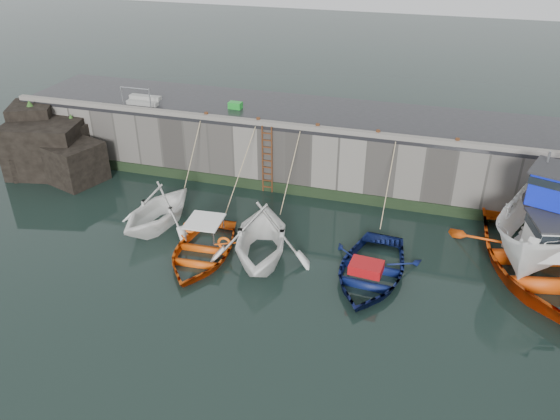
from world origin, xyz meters
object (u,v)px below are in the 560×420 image
(bollard_b, at_px, (258,121))
(bollard_d, at_px, (378,133))
(ladder, at_px, (267,160))
(boat_near_blacktrim, at_px, (261,257))
(boat_far_white, at_px, (545,227))
(boat_near_blue, at_px, (202,255))
(bollard_c, at_px, (318,127))
(boat_far_orange, at_px, (538,260))
(boat_near_navy, at_px, (370,276))
(bollard_a, at_px, (206,115))
(fish_crate, at_px, (235,105))
(bollard_e, at_px, (457,142))
(boat_near_white, at_px, (159,225))

(bollard_b, bearing_deg, bollard_d, 0.00)
(ladder, bearing_deg, boat_near_blacktrim, -74.66)
(boat_far_white, bearing_deg, boat_near_blue, -143.57)
(bollard_c, bearing_deg, boat_near_blacktrim, -97.73)
(ladder, bearing_deg, bollard_c, 8.67)
(boat_near_blacktrim, xyz_separation_m, boat_far_orange, (9.83, 2.02, 0.51))
(boat_near_navy, distance_m, bollard_d, 6.51)
(boat_near_blue, relative_size, boat_near_blacktrim, 0.96)
(bollard_d, bearing_deg, boat_near_blue, -132.30)
(bollard_a, xyz_separation_m, bollard_c, (5.20, 0.00, 0.00))
(bollard_b, bearing_deg, boat_far_orange, -16.88)
(fish_crate, bearing_deg, boat_near_navy, -39.48)
(bollard_e, bearing_deg, ladder, -177.60)
(boat_near_navy, bearing_deg, boat_far_orange, 23.62)
(boat_near_navy, xyz_separation_m, bollard_b, (-6.05, 5.56, 3.30))
(boat_near_blacktrim, distance_m, bollard_c, 6.54)
(ladder, height_order, boat_near_blue, ladder)
(bollard_b, bearing_deg, boat_near_blue, -92.42)
(boat_far_white, distance_m, bollard_b, 12.39)
(boat_near_white, height_order, bollard_e, bollard_e)
(bollard_d, height_order, bollard_e, same)
(boat_far_white, height_order, bollard_a, boat_far_white)
(boat_far_white, relative_size, bollard_e, 28.37)
(bollard_a, bearing_deg, fish_crate, 64.31)
(boat_far_white, height_order, bollard_c, boat_far_white)
(boat_far_orange, xyz_separation_m, bollard_d, (-6.47, 3.57, 2.79))
(boat_near_blacktrim, relative_size, bollard_c, 16.90)
(boat_far_orange, xyz_separation_m, fish_crate, (-13.48, 5.21, 2.81))
(boat_near_navy, relative_size, bollard_d, 17.39)
(boat_near_white, relative_size, bollard_d, 14.76)
(ladder, distance_m, bollard_e, 8.19)
(bollard_b, xyz_separation_m, bollard_e, (8.50, 0.00, 0.00))
(boat_near_blue, xyz_separation_m, boat_near_navy, (6.31, 0.55, 0.00))
(boat_near_navy, relative_size, bollard_c, 17.39)
(boat_near_blacktrim, bearing_deg, bollard_c, 69.46)
(boat_far_orange, bearing_deg, boat_near_blacktrim, 178.90)
(boat_near_navy, bearing_deg, ladder, 141.18)
(bollard_c, bearing_deg, boat_near_navy, -58.93)
(boat_near_blue, distance_m, boat_near_navy, 6.33)
(boat_far_white, distance_m, bollard_d, 7.38)
(boat_near_blue, bearing_deg, ladder, 78.41)
(bollard_e, bearing_deg, boat_near_blacktrim, -139.56)
(boat_near_white, height_order, boat_far_orange, boat_far_orange)
(boat_near_blue, xyz_separation_m, boat_far_orange, (12.03, 2.54, 0.51))
(bollard_a, distance_m, bollard_c, 5.20)
(boat_far_white, relative_size, bollard_a, 28.37)
(boat_far_orange, height_order, bollard_e, boat_far_orange)
(boat_near_blue, xyz_separation_m, boat_far_white, (12.25, 3.80, 1.20))
(boat_far_white, relative_size, fish_crate, 12.74)
(boat_far_orange, distance_m, bollard_d, 7.90)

